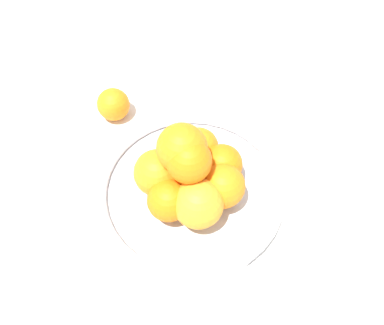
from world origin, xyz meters
name	(u,v)px	position (x,y,z in m)	size (l,w,h in m)	color
ground_plane	(192,194)	(0.00, 0.00, 0.00)	(4.00, 4.00, 0.00)	silver
fruit_bowl	(192,190)	(0.00, 0.00, 0.02)	(0.33, 0.33, 0.03)	silver
orange_pile	(190,172)	(0.00, 0.01, 0.08)	(0.19, 0.18, 0.14)	orange
stray_orange	(113,104)	(0.24, 0.08, 0.03)	(0.07, 0.07, 0.07)	orange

